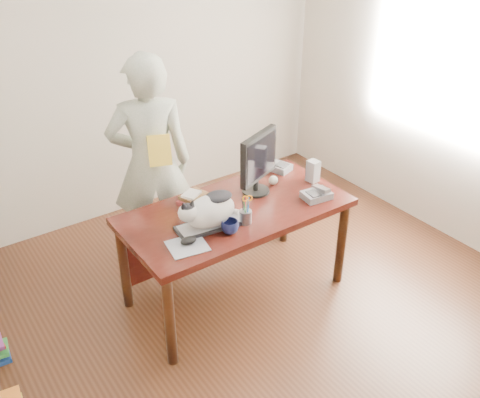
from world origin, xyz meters
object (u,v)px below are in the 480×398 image
object	(u,v)px
monitor	(258,160)
person	(151,164)
speaker	(313,171)
coffee_mug	(230,227)
desk	(230,221)
keyboard	(211,225)
pen_cup	(246,215)
cat	(208,210)
calculator	(279,167)
book_stack	(193,198)
phone	(317,194)
mouse	(188,240)
baseball	(273,180)

from	to	relation	value
monitor	person	distance (m)	0.86
speaker	coffee_mug	bearing A→B (deg)	-171.97
desk	speaker	bearing A→B (deg)	-6.29
keyboard	pen_cup	distance (m)	0.24
desk	person	distance (m)	0.77
desk	pen_cup	bearing A→B (deg)	-100.92
keyboard	monitor	xyz separation A→B (m)	(0.53, 0.19, 0.25)
cat	speaker	size ratio (longest dim) A/B	2.73
calculator	book_stack	bearing A→B (deg)	165.29
desk	phone	distance (m)	0.66
cat	person	bearing A→B (deg)	95.82
keyboard	coffee_mug	size ratio (longest dim) A/B	4.22
speaker	keyboard	bearing A→B (deg)	179.62
pen_cup	person	xyz separation A→B (m)	(-0.22, 0.94, 0.06)
monitor	person	xyz separation A→B (m)	(-0.54, 0.65, -0.15)
pen_cup	mouse	distance (m)	0.44
phone	pen_cup	bearing A→B (deg)	-174.85
mouse	speaker	world-z (taller)	speaker
monitor	book_stack	size ratio (longest dim) A/B	1.95
phone	person	distance (m)	1.28
coffee_mug	keyboard	bearing A→B (deg)	115.59
desk	keyboard	size ratio (longest dim) A/B	3.31
person	pen_cup	bearing A→B (deg)	124.06
cat	mouse	size ratio (longest dim) A/B	3.90
keyboard	pen_cup	size ratio (longest dim) A/B	2.28
monitor	book_stack	distance (m)	0.54
mouse	cat	bearing A→B (deg)	32.08
person	coffee_mug	bearing A→B (deg)	114.75
pen_cup	phone	xyz separation A→B (m)	(0.61, -0.03, -0.03)
desk	cat	distance (m)	0.44
speaker	book_stack	xyz separation A→B (m)	(-0.91, 0.25, -0.05)
cat	person	distance (m)	0.84
mouse	baseball	xyz separation A→B (m)	(0.92, 0.31, 0.01)
speaker	person	size ratio (longest dim) A/B	0.10
phone	monitor	bearing A→B (deg)	141.41
monitor	person	bearing A→B (deg)	107.23
pen_cup	baseball	xyz separation A→B (m)	(0.48, 0.32, -0.02)
pen_cup	baseball	bearing A→B (deg)	33.36
phone	person	bearing A→B (deg)	138.49
book_stack	baseball	bearing A→B (deg)	-32.32
pen_cup	baseball	size ratio (longest dim) A/B	3.08
monitor	phone	distance (m)	0.49
desk	speaker	world-z (taller)	speaker
monitor	phone	xyz separation A→B (m)	(0.30, -0.31, -0.23)
keyboard	monitor	distance (m)	0.62
phone	book_stack	xyz separation A→B (m)	(-0.76, 0.47, 0.00)
cat	book_stack	size ratio (longest dim) A/B	1.92
calculator	pen_cup	bearing A→B (deg)	-161.62
monitor	baseball	xyz separation A→B (m)	(0.17, 0.03, -0.23)
monitor	book_stack	bearing A→B (deg)	138.93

